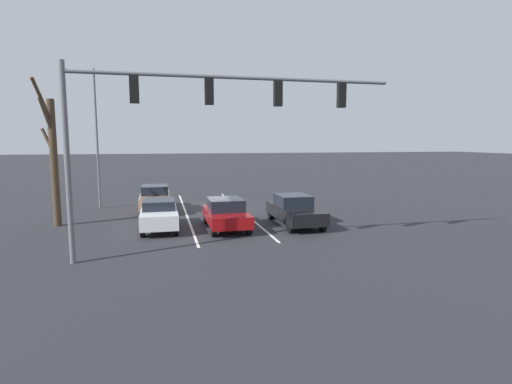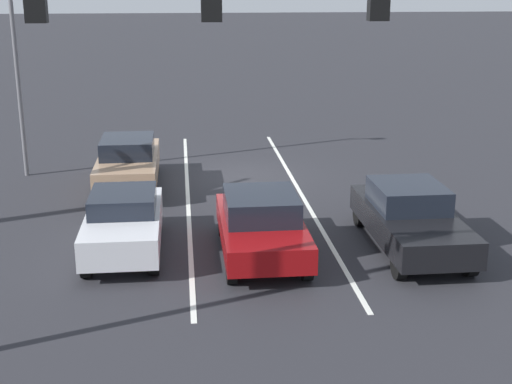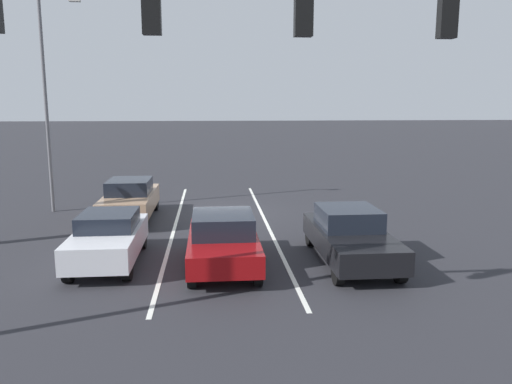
{
  "view_description": "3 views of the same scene",
  "coord_description": "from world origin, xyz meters",
  "px_view_note": "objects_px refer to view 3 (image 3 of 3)",
  "views": [
    {
      "loc": [
        3.16,
        26.41,
        4.32
      ],
      "look_at": [
        -1.44,
        7.26,
        1.82
      ],
      "focal_mm": 28.0,
      "sensor_mm": 36.0,
      "label": 1
    },
    {
      "loc": [
        1.85,
        22.77,
        6.3
      ],
      "look_at": [
        0.06,
        5.95,
        1.23
      ],
      "focal_mm": 50.0,
      "sensor_mm": 36.0,
      "label": 2
    },
    {
      "loc": [
        0.37,
        20.5,
        4.48
      ],
      "look_at": [
        -0.92,
        6.5,
        2.0
      ],
      "focal_mm": 35.0,
      "sensor_mm": 36.0,
      "label": 3
    }
  ],
  "objects_px": {
    "car_maroon_midlane_front": "(223,240)",
    "street_lamp_right_shoulder": "(49,91)",
    "car_tan_rightlane_second": "(130,199)",
    "traffic_signal_gantry": "(109,47)",
    "car_black_leftlane_front": "(350,235)",
    "car_silver_rightlane_front": "(108,238)"
  },
  "relations": [
    {
      "from": "car_maroon_midlane_front",
      "to": "traffic_signal_gantry",
      "type": "xyz_separation_m",
      "value": [
        2.02,
        4.36,
        4.67
      ]
    },
    {
      "from": "car_black_leftlane_front",
      "to": "traffic_signal_gantry",
      "type": "distance_m",
      "value": 8.61
    },
    {
      "from": "car_maroon_midlane_front",
      "to": "street_lamp_right_shoulder",
      "type": "relative_size",
      "value": 0.48
    },
    {
      "from": "car_maroon_midlane_front",
      "to": "car_silver_rightlane_front",
      "type": "distance_m",
      "value": 3.28
    },
    {
      "from": "car_black_leftlane_front",
      "to": "car_silver_rightlane_front",
      "type": "xyz_separation_m",
      "value": [
        6.87,
        -0.45,
        -0.01
      ]
    },
    {
      "from": "street_lamp_right_shoulder",
      "to": "car_silver_rightlane_front",
      "type": "bearing_deg",
      "value": 116.0
    },
    {
      "from": "traffic_signal_gantry",
      "to": "street_lamp_right_shoulder",
      "type": "height_order",
      "value": "street_lamp_right_shoulder"
    },
    {
      "from": "street_lamp_right_shoulder",
      "to": "car_tan_rightlane_second",
      "type": "bearing_deg",
      "value": 151.32
    },
    {
      "from": "car_maroon_midlane_front",
      "to": "street_lamp_right_shoulder",
      "type": "xyz_separation_m",
      "value": [
        6.83,
        -7.96,
        4.23
      ]
    },
    {
      "from": "car_tan_rightlane_second",
      "to": "street_lamp_right_shoulder",
      "type": "distance_m",
      "value": 5.67
    },
    {
      "from": "car_black_leftlane_front",
      "to": "street_lamp_right_shoulder",
      "type": "distance_m",
      "value": 13.74
    },
    {
      "from": "car_silver_rightlane_front",
      "to": "car_tan_rightlane_second",
      "type": "xyz_separation_m",
      "value": [
        0.25,
        -5.55,
        0.06
      ]
    },
    {
      "from": "car_black_leftlane_front",
      "to": "traffic_signal_gantry",
      "type": "xyz_separation_m",
      "value": [
        5.66,
        4.49,
        4.68
      ]
    },
    {
      "from": "car_black_leftlane_front",
      "to": "car_tan_rightlane_second",
      "type": "distance_m",
      "value": 9.3
    },
    {
      "from": "car_maroon_midlane_front",
      "to": "car_black_leftlane_front",
      "type": "relative_size",
      "value": 0.9
    },
    {
      "from": "car_silver_rightlane_front",
      "to": "street_lamp_right_shoulder",
      "type": "height_order",
      "value": "street_lamp_right_shoulder"
    },
    {
      "from": "car_silver_rightlane_front",
      "to": "street_lamp_right_shoulder",
      "type": "bearing_deg",
      "value": -64.0
    },
    {
      "from": "traffic_signal_gantry",
      "to": "car_black_leftlane_front",
      "type": "bearing_deg",
      "value": -141.55
    },
    {
      "from": "car_tan_rightlane_second",
      "to": "traffic_signal_gantry",
      "type": "distance_m",
      "value": 11.55
    },
    {
      "from": "car_black_leftlane_front",
      "to": "street_lamp_right_shoulder",
      "type": "xyz_separation_m",
      "value": [
        10.47,
        -7.83,
        4.24
      ]
    },
    {
      "from": "car_black_leftlane_front",
      "to": "street_lamp_right_shoulder",
      "type": "height_order",
      "value": "street_lamp_right_shoulder"
    },
    {
      "from": "car_maroon_midlane_front",
      "to": "car_black_leftlane_front",
      "type": "height_order",
      "value": "car_black_leftlane_front"
    }
  ]
}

